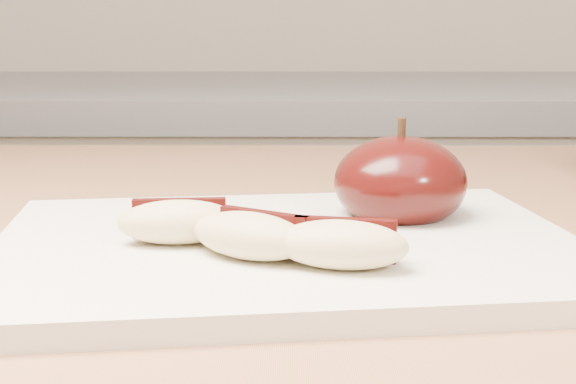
{
  "coord_description": "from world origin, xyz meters",
  "views": [
    {
      "loc": [
        -0.03,
        -0.01,
        1.02
      ],
      "look_at": [
        -0.03,
        0.4,
        0.94
      ],
      "focal_mm": 50.0,
      "sensor_mm": 36.0,
      "label": 1
    }
  ],
  "objects": [
    {
      "name": "apple_wedge_c",
      "position": [
        -0.0,
        0.35,
        0.92
      ],
      "size": [
        0.07,
        0.04,
        0.02
      ],
      "rotation": [
        0.0,
        0.0,
        -0.19
      ],
      "color": "#D1BC84",
      "rests_on": "cutting_board"
    },
    {
      "name": "back_cabinet",
      "position": [
        0.0,
        1.2,
        0.47
      ],
      "size": [
        2.4,
        0.62,
        0.94
      ],
      "color": "silver",
      "rests_on": "ground"
    },
    {
      "name": "apple_wedge_a",
      "position": [
        -0.08,
        0.39,
        0.92
      ],
      "size": [
        0.07,
        0.04,
        0.02
      ],
      "rotation": [
        0.0,
        0.0,
        0.09
      ],
      "color": "#D1BC84",
      "rests_on": "cutting_board"
    },
    {
      "name": "apple_half",
      "position": [
        0.04,
        0.45,
        0.93
      ],
      "size": [
        0.09,
        0.09,
        0.07
      ],
      "rotation": [
        0.0,
        0.0,
        0.21
      ],
      "color": "black",
      "rests_on": "cutting_board"
    },
    {
      "name": "apple_wedge_b",
      "position": [
        -0.05,
        0.36,
        0.92
      ],
      "size": [
        0.07,
        0.06,
        0.02
      ],
      "rotation": [
        0.0,
        0.0,
        -0.53
      ],
      "color": "#D1BC84",
      "rests_on": "cutting_board"
    },
    {
      "name": "cutting_board",
      "position": [
        -0.03,
        0.4,
        0.91
      ],
      "size": [
        0.34,
        0.26,
        0.01
      ],
      "primitive_type": "cube",
      "rotation": [
        0.0,
        0.0,
        0.13
      ],
      "color": "silver",
      "rests_on": "island_counter"
    }
  ]
}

